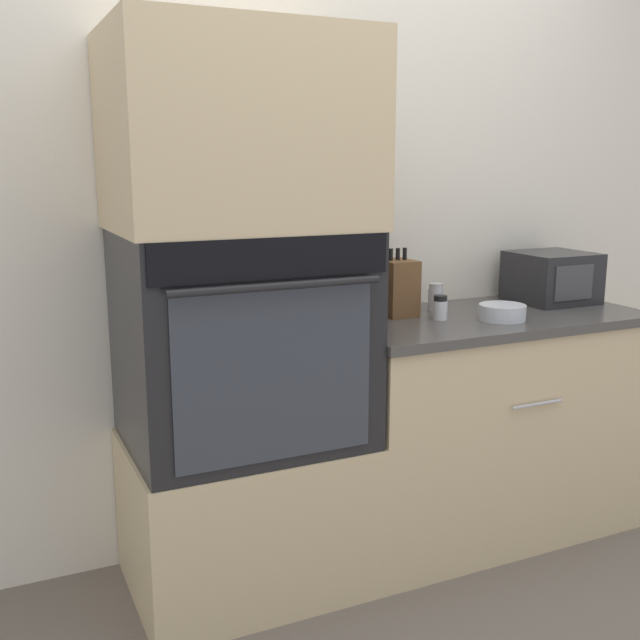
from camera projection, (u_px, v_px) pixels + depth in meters
ground_plane at (386, 597)px, 2.56m from camera, size 12.00×12.00×0.00m
wall_back at (310, 217)px, 2.86m from camera, size 8.00×0.05×2.50m
oven_cabinet_base at (246, 511)px, 2.60m from camera, size 0.79×0.60×0.53m
wall_oven at (243, 337)px, 2.47m from camera, size 0.77×0.64×0.71m
oven_cabinet_upper at (238, 132)px, 2.34m from camera, size 0.79×0.60×0.61m
counter_unit at (481, 422)px, 2.98m from camera, size 1.22×0.63×0.88m
microwave at (552, 277)px, 3.11m from camera, size 0.31×0.30×0.21m
knife_block at (397, 287)px, 2.84m from camera, size 0.12×0.15×0.26m
bowl at (502, 312)px, 2.77m from camera, size 0.17×0.17×0.06m
condiment_jar_near at (440, 308)px, 2.77m from camera, size 0.05×0.05×0.09m
condiment_jar_mid at (435, 297)px, 2.93m from camera, size 0.06×0.06×0.11m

